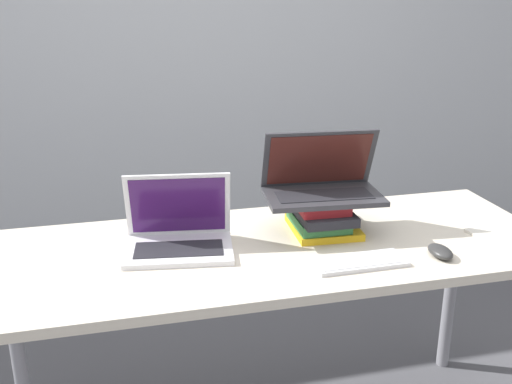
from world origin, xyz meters
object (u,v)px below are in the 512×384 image
at_px(laptop_left, 179,234).
at_px(laptop_on_books, 322,184).
at_px(wireless_keyboard, 359,262).
at_px(mouse, 440,252).
at_px(book_stack, 320,215).

height_order(laptop_left, laptop_on_books, laptop_on_books).
distance_m(laptop_left, laptop_on_books, 0.49).
bearing_deg(wireless_keyboard, mouse, -2.19).
bearing_deg(mouse, laptop_left, 162.01).
height_order(book_stack, mouse, book_stack).
bearing_deg(book_stack, laptop_on_books, 61.33).
bearing_deg(laptop_on_books, wireless_keyboard, -84.99).
distance_m(laptop_on_books, mouse, 0.42).
xyz_separation_m(laptop_on_books, mouse, (0.28, -0.28, -0.15)).
height_order(book_stack, laptop_on_books, laptop_on_books).
relative_size(laptop_on_books, mouse, 3.73).
relative_size(laptop_left, mouse, 3.39).
height_order(laptop_left, mouse, laptop_left).
xyz_separation_m(laptop_left, book_stack, (0.47, 0.03, 0.01)).
distance_m(laptop_left, mouse, 0.79).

